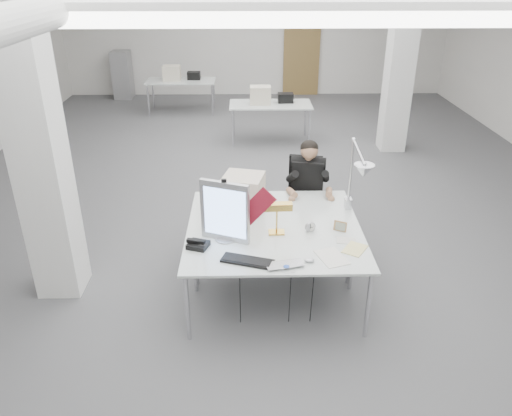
{
  "coord_description": "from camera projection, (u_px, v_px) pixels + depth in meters",
  "views": [
    {
      "loc": [
        -0.28,
        -6.62,
        3.23
      ],
      "look_at": [
        -0.19,
        -2.0,
        0.95
      ],
      "focal_mm": 35.0,
      "sensor_mm": 36.0,
      "label": 1
    }
  ],
  "objects": [
    {
      "name": "bg_desk_b",
      "position": [
        181.0,
        81.0,
        11.68
      ],
      "size": [
        1.6,
        0.8,
        0.02
      ],
      "primitive_type": "cube",
      "color": "silver",
      "rests_on": "room_shell"
    },
    {
      "name": "bankers_lamp",
      "position": [
        277.0,
        218.0,
        5.0
      ],
      "size": [
        0.3,
        0.13,
        0.34
      ],
      "primitive_type": null,
      "rotation": [
        0.0,
        0.0,
        0.04
      ],
      "color": "gold",
      "rests_on": "desk_main"
    },
    {
      "name": "paper_stack_b",
      "position": [
        355.0,
        249.0,
        4.78
      ],
      "size": [
        0.29,
        0.31,
        0.01
      ],
      "primitive_type": "cube",
      "rotation": [
        0.0,
        0.0,
        -0.58
      ],
      "color": "#E8DC8A",
      "rests_on": "desk_main"
    },
    {
      "name": "monitor",
      "position": [
        225.0,
        212.0,
        4.82
      ],
      "size": [
        0.48,
        0.24,
        0.62
      ],
      "primitive_type": "cube",
      "rotation": [
        0.0,
        0.0,
        -0.39
      ],
      "color": "#ACACB1",
      "rests_on": "desk_main"
    },
    {
      "name": "architect_lamp",
      "position": [
        355.0,
        181.0,
        5.18
      ],
      "size": [
        0.31,
        0.7,
        0.88
      ],
      "primitive_type": null,
      "rotation": [
        0.0,
        0.0,
        0.11
      ],
      "color": "silver",
      "rests_on": "desk_second"
    },
    {
      "name": "picture_frame_left",
      "position": [
        213.0,
        228.0,
        5.07
      ],
      "size": [
        0.13,
        0.05,
        0.1
      ],
      "primitive_type": "cube",
      "rotation": [
        -0.21,
        0.0,
        -0.11
      ],
      "color": "#9D8243",
      "rests_on": "desk_main"
    },
    {
      "name": "desk_main",
      "position": [
        276.0,
        250.0,
        4.8
      ],
      "size": [
        1.8,
        0.9,
        0.02
      ],
      "primitive_type": "cube",
      "color": "silver",
      "rests_on": "room_shell"
    },
    {
      "name": "paper_stack_a",
      "position": [
        332.0,
        257.0,
        4.65
      ],
      "size": [
        0.32,
        0.38,
        0.01
      ],
      "primitive_type": "cube",
      "rotation": [
        0.0,
        0.0,
        0.33
      ],
      "color": "silver",
      "rests_on": "desk_main"
    },
    {
      "name": "desk_second",
      "position": [
        272.0,
        209.0,
        5.61
      ],
      "size": [
        1.8,
        0.9,
        0.02
      ],
      "primitive_type": "cube",
      "color": "silver",
      "rests_on": "room_shell"
    },
    {
      "name": "desk_phone",
      "position": [
        198.0,
        245.0,
        4.81
      ],
      "size": [
        0.24,
        0.23,
        0.05
      ],
      "primitive_type": "cube",
      "rotation": [
        0.0,
        0.0,
        -0.34
      ],
      "color": "black",
      "rests_on": "desk_main"
    },
    {
      "name": "keyboard",
      "position": [
        248.0,
        261.0,
        4.58
      ],
      "size": [
        0.51,
        0.3,
        0.02
      ],
      "primitive_type": "cube",
      "rotation": [
        0.0,
        0.0,
        -0.32
      ],
      "color": "black",
      "rests_on": "desk_main"
    },
    {
      "name": "paper_stack_c",
      "position": [
        346.0,
        241.0,
        4.93
      ],
      "size": [
        0.21,
        0.17,
        0.01
      ],
      "primitive_type": "cube",
      "rotation": [
        0.0,
        0.0,
        -0.18
      ],
      "color": "beige",
      "rests_on": "desk_main"
    },
    {
      "name": "bg_desk_a",
      "position": [
        271.0,
        104.0,
        9.74
      ],
      "size": [
        1.6,
        0.8,
        0.02
      ],
      "primitive_type": "cube",
      "color": "silver",
      "rests_on": "room_shell"
    },
    {
      "name": "office_chair",
      "position": [
        306.0,
        204.0,
        6.3
      ],
      "size": [
        0.56,
        0.56,
        0.98
      ],
      "primitive_type": null,
      "rotation": [
        0.0,
        0.0,
        -0.19
      ],
      "color": "black",
      "rests_on": "room_shell"
    },
    {
      "name": "filing_cabinet",
      "position": [
        122.0,
        75.0,
        13.01
      ],
      "size": [
        0.45,
        0.55,
        1.2
      ],
      "primitive_type": "cube",
      "color": "gray",
      "rests_on": "room_shell"
    },
    {
      "name": "room_shell",
      "position": [
        269.0,
        89.0,
        6.74
      ],
      "size": [
        10.04,
        14.04,
        3.24
      ],
      "color": "#4C4C4E",
      "rests_on": "ground"
    },
    {
      "name": "seated_person",
      "position": [
        308.0,
        175.0,
        6.07
      ],
      "size": [
        0.6,
        0.7,
        0.92
      ],
      "primitive_type": null,
      "rotation": [
        0.0,
        0.0,
        -0.19
      ],
      "color": "black",
      "rests_on": "office_chair"
    },
    {
      "name": "picture_frame_right",
      "position": [
        340.0,
        226.0,
        5.1
      ],
      "size": [
        0.13,
        0.09,
        0.11
      ],
      "primitive_type": "cube",
      "rotation": [
        -0.21,
        0.0,
        -0.47
      ],
      "color": "#AF7E4B",
      "rests_on": "desk_main"
    },
    {
      "name": "laptop",
      "position": [
        286.0,
        268.0,
        4.47
      ],
      "size": [
        0.39,
        0.3,
        0.03
      ],
      "primitive_type": "imported",
      "rotation": [
        0.0,
        0.0,
        0.23
      ],
      "color": "#B2B2B7",
      "rests_on": "desk_main"
    },
    {
      "name": "mouse",
      "position": [
        309.0,
        260.0,
        4.58
      ],
      "size": [
        0.1,
        0.08,
        0.04
      ],
      "primitive_type": "ellipsoid",
      "rotation": [
        0.0,
        0.0,
        0.19
      ],
      "color": "#B9BABE",
      "rests_on": "desk_main"
    },
    {
      "name": "beige_monitor",
      "position": [
        243.0,
        193.0,
        5.49
      ],
      "size": [
        0.5,
        0.49,
        0.4
      ],
      "primitive_type": "cube",
      "rotation": [
        0.0,
        0.0,
        -0.24
      ],
      "color": "beige",
      "rests_on": "desk_second"
    },
    {
      "name": "desk_clock",
      "position": [
        310.0,
        227.0,
        5.09
      ],
      "size": [
        0.11,
        0.08,
        0.11
      ],
      "primitive_type": "cylinder",
      "rotation": [
        1.57,
        0.0,
        0.43
      ],
      "color": "#A6A6AA",
      "rests_on": "desk_main"
    },
    {
      "name": "pennant",
      "position": [
        256.0,
        207.0,
        4.77
      ],
      "size": [
        0.39,
        0.13,
        0.44
      ],
      "primitive_type": "cube",
      "rotation": [
        0.0,
        -0.87,
        -0.31
      ],
      "color": "maroon",
      "rests_on": "monitor"
    }
  ]
}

